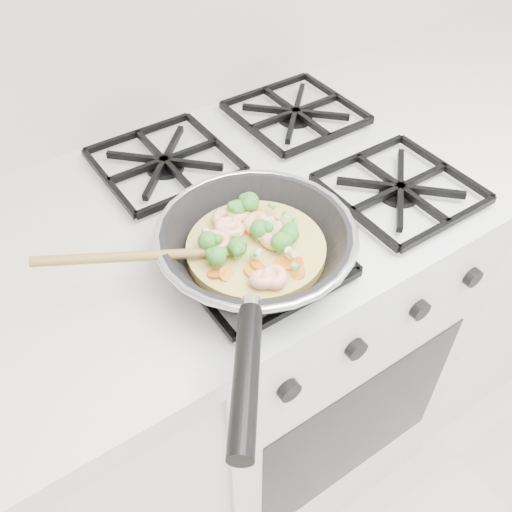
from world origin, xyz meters
TOP-DOWN VIEW (x-y plane):
  - stove at (0.00, 1.70)m, footprint 0.60×0.60m
  - counter_right at (0.80, 1.70)m, footprint 1.00×0.60m
  - skillet at (-0.16, 1.54)m, footprint 0.44×0.43m

SIDE VIEW (x-z plane):
  - counter_right at x=0.80m, z-range 0.00..0.90m
  - stove at x=0.00m, z-range 0.00..0.92m
  - skillet at x=-0.16m, z-range 0.91..1.01m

